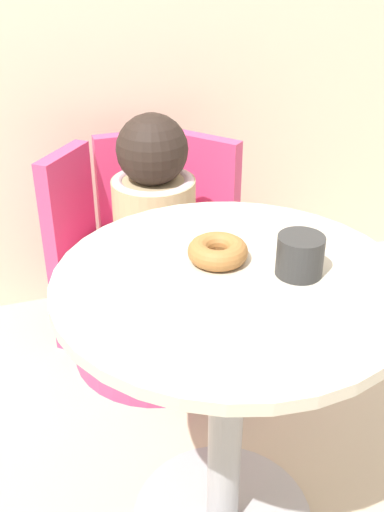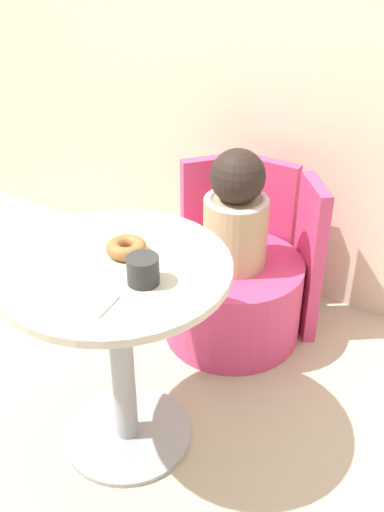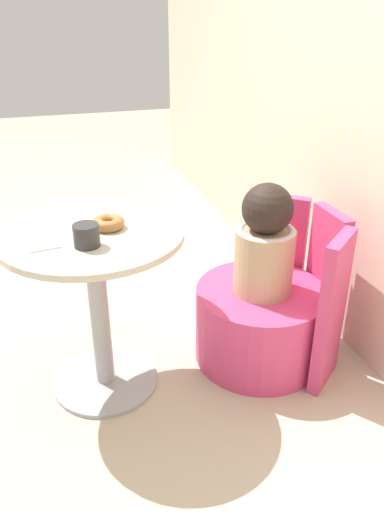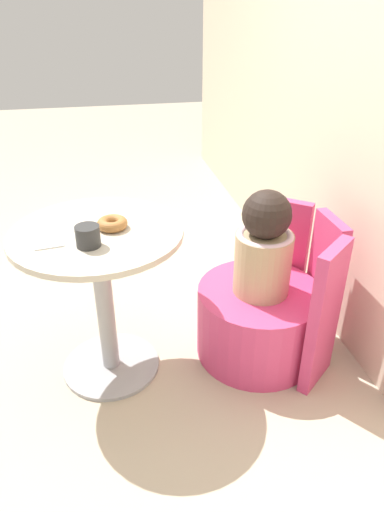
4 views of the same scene
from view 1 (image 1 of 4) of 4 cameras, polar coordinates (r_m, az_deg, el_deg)
ground_plane at (r=1.64m, az=0.28°, el=-23.19°), size 12.00×12.00×0.00m
round_table at (r=1.26m, az=3.44°, el=-10.05°), size 0.69×0.69×0.71m
tub_chair at (r=1.99m, az=-3.30°, el=-4.97°), size 0.57×0.57×0.35m
booth_backrest at (r=2.10m, az=-5.12°, el=2.17°), size 0.67×0.24×0.67m
child_figure at (r=1.80m, az=-3.66°, el=5.55°), size 0.25×0.25×0.48m
donut at (r=1.18m, az=2.48°, el=0.45°), size 0.12×0.12×0.04m
cup at (r=1.14m, az=10.24°, el=0.05°), size 0.09×0.09×0.08m
paper_napkin at (r=1.03m, az=10.96°, el=-6.06°), size 0.12×0.12×0.01m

